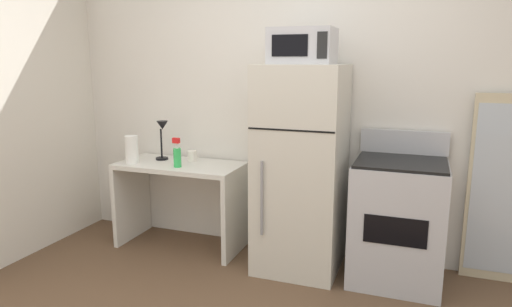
% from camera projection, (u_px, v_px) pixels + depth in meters
% --- Properties ---
extents(wall_back_white, '(5.00, 0.10, 2.60)m').
position_uv_depth(wall_back_white, '(307.00, 100.00, 3.79)').
color(wall_back_white, silver).
rests_on(wall_back_white, ground).
extents(desk, '(1.08, 0.54, 0.75)m').
position_uv_depth(desk, '(181.00, 189.00, 3.98)').
color(desk, silver).
rests_on(desk, ground).
extents(desk_lamp, '(0.14, 0.12, 0.35)m').
position_uv_depth(desk_lamp, '(162.00, 134.00, 4.02)').
color(desk_lamp, black).
rests_on(desk_lamp, desk).
extents(spray_bottle, '(0.06, 0.06, 0.25)m').
position_uv_depth(spray_bottle, '(177.00, 155.00, 3.78)').
color(spray_bottle, green).
rests_on(spray_bottle, desk).
extents(coffee_mug, '(0.08, 0.08, 0.09)m').
position_uv_depth(coffee_mug, '(192.00, 156.00, 4.01)').
color(coffee_mug, white).
rests_on(coffee_mug, desk).
extents(paper_towel_roll, '(0.11, 0.11, 0.24)m').
position_uv_depth(paper_towel_roll, '(132.00, 150.00, 3.92)').
color(paper_towel_roll, white).
rests_on(paper_towel_roll, desk).
extents(refrigerator, '(0.64, 0.66, 1.60)m').
position_uv_depth(refrigerator, '(301.00, 169.00, 3.51)').
color(refrigerator, beige).
rests_on(refrigerator, ground).
extents(microwave, '(0.46, 0.35, 0.26)m').
position_uv_depth(microwave, '(303.00, 46.00, 3.31)').
color(microwave, '#B7B7BC').
rests_on(microwave, refrigerator).
extents(oven_range, '(0.65, 0.61, 1.10)m').
position_uv_depth(oven_range, '(397.00, 221.00, 3.35)').
color(oven_range, '#B7B7BC').
rests_on(oven_range, ground).
extents(leaning_mirror, '(0.44, 0.03, 1.40)m').
position_uv_depth(leaning_mirror, '(500.00, 190.00, 3.31)').
color(leaning_mirror, '#C6B793').
rests_on(leaning_mirror, ground).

